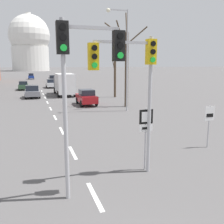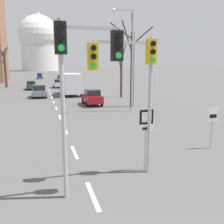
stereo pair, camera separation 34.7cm
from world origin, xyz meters
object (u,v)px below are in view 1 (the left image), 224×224
street_lamp_right (124,51)px  sedan_near_right (23,85)px  route_sign_post (146,128)px  sedan_near_left (51,83)px  delivery_truck (64,84)px  sedan_far_left (86,97)px  sedan_mid_centre (31,76)px  traffic_signal_near_right (132,71)px  traffic_signal_centre_tall (83,66)px  speed_limit_sign (209,119)px  sedan_distant_centre (32,92)px  sedan_far_right (52,78)px

street_lamp_right → sedan_near_right: bearing=110.9°
route_sign_post → sedan_near_left: (-0.58, 40.08, -1.00)m
sedan_near_right → delivery_truck: 11.82m
sedan_near_right → sedan_far_left: (6.91, -19.99, 0.10)m
street_lamp_right → sedan_mid_centre: street_lamp_right is taller
traffic_signal_near_right → sedan_far_left: traffic_signal_near_right is taller
traffic_signal_near_right → street_lamp_right: 14.06m
traffic_signal_near_right → sedan_near_left: traffic_signal_near_right is taller
sedan_near_left → traffic_signal_centre_tall: bearing=-93.2°
street_lamp_right → delivery_truck: street_lamp_right is taller
speed_limit_sign → route_sign_post: bearing=-160.4°
traffic_signal_near_right → sedan_mid_centre: 71.38m
route_sign_post → sedan_mid_centre: bearing=93.1°
sedan_near_right → delivery_truck: size_ratio=0.61×
route_sign_post → speed_limit_sign: size_ratio=1.16×
sedan_near_right → sedan_mid_centre: size_ratio=1.12×
sedan_far_left → delivery_truck: delivery_truck is taller
traffic_signal_centre_tall → route_sign_post: (2.86, 1.27, -2.57)m
traffic_signal_near_right → street_lamp_right: bearing=70.3°
traffic_signal_near_right → delivery_truck: size_ratio=0.76×
traffic_signal_centre_tall → sedan_near_right: (-2.63, 39.01, -3.62)m
sedan_far_left → delivery_truck: bearing=96.6°
sedan_distant_centre → route_sign_post: bearing=-80.9°
traffic_signal_near_right → traffic_signal_centre_tall: size_ratio=0.95×
street_lamp_right → sedan_near_left: bearing=99.6°
route_sign_post → sedan_near_right: (-5.49, 37.74, -1.05)m
traffic_signal_near_right → sedan_far_left: (2.15, 17.94, -3.30)m
traffic_signal_near_right → sedan_distant_centre: size_ratio=1.43×
traffic_signal_centre_tall → sedan_near_right: traffic_signal_centre_tall is taller
street_lamp_right → sedan_near_right: (-9.47, 24.75, -4.83)m
route_sign_post → traffic_signal_near_right: bearing=-166.0°
traffic_signal_centre_tall → sedan_far_left: traffic_signal_centre_tall is taller
sedan_near_right → sedan_far_right: 21.27m
route_sign_post → sedan_mid_centre: 71.16m
traffic_signal_near_right → sedan_far_right: 58.21m
sedan_distant_centre → sedan_mid_centre: bearing=89.6°
sedan_near_left → sedan_far_left: bearing=-84.9°
speed_limit_sign → sedan_near_left: 38.81m
sedan_near_left → delivery_truck: 12.66m
speed_limit_sign → sedan_distant_centre: bearing=109.6°
street_lamp_right → sedan_mid_centre: bearing=97.7°
traffic_signal_centre_tall → sedan_far_right: size_ratio=1.37×
traffic_signal_near_right → sedan_near_right: 38.37m
traffic_signal_near_right → sedan_mid_centre: size_ratio=1.40×
traffic_signal_near_right → sedan_distant_centre: bearing=97.5°
sedan_near_right → delivery_truck: delivery_truck is taller
sedan_mid_centre → speed_limit_sign: bearing=-83.1°
sedan_distant_centre → delivery_truck: bearing=18.5°
sedan_far_left → sedan_distant_centre: size_ratio=1.03×
route_sign_post → street_lamp_right: size_ratio=0.29×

